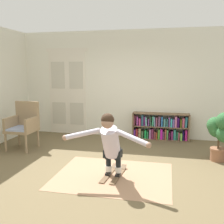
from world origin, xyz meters
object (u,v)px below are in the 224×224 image
Objects in this scene: skis_pair at (114,174)px; person_skier at (110,141)px; wicker_chair at (23,124)px; potted_plant at (220,131)px; bookshelf at (160,128)px.

skis_pair is 0.55× the size of person_skier.
skis_pair is at bearing -24.58° from wicker_chair.
skis_pair is (-1.94, -1.20, -0.60)m from potted_plant.
wicker_chair is at bearing 151.41° from person_skier.
bookshelf is at bearing 131.36° from potted_plant.
potted_plant is at bearing 35.61° from person_skier.
wicker_chair is 2.72m from person_skier.
person_skier is at bearing -28.59° from wicker_chair.
potted_plant is (1.22, -1.39, 0.30)m from bookshelf.
bookshelf is 1.45× the size of potted_plant.
skis_pair is at bearing -105.49° from bookshelf.
person_skier is (-1.96, -1.40, 0.06)m from potted_plant.
skis_pair is at bearing -148.21° from potted_plant.
person_skier is at bearing -104.79° from bookshelf.
wicker_chair is at bearing -178.64° from potted_plant.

